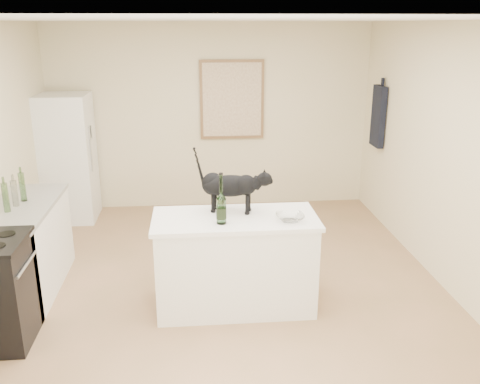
% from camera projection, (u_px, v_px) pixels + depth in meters
% --- Properties ---
extents(floor, '(5.50, 5.50, 0.00)m').
position_uv_depth(floor, '(224.00, 295.00, 5.16)').
color(floor, '#A67958').
rests_on(floor, ground).
extents(ceiling, '(5.50, 5.50, 0.00)m').
position_uv_depth(ceiling, '(221.00, 20.00, 4.36)').
color(ceiling, white).
rests_on(ceiling, ground).
extents(wall_back, '(4.50, 0.00, 4.50)m').
position_uv_depth(wall_back, '(211.00, 117.00, 7.37)').
color(wall_back, beige).
rests_on(wall_back, ground).
extents(wall_front, '(4.50, 0.00, 4.50)m').
position_uv_depth(wall_front, '(261.00, 344.00, 2.16)').
color(wall_front, beige).
rests_on(wall_front, ground).
extents(wall_right, '(0.00, 5.50, 5.50)m').
position_uv_depth(wall_right, '(457.00, 163.00, 4.96)').
color(wall_right, beige).
rests_on(wall_right, ground).
extents(island_base, '(1.44, 0.67, 0.86)m').
position_uv_depth(island_base, '(235.00, 264.00, 4.85)').
color(island_base, white).
rests_on(island_base, floor).
extents(island_top, '(1.50, 0.70, 0.04)m').
position_uv_depth(island_top, '(235.00, 219.00, 4.71)').
color(island_top, white).
rests_on(island_top, island_base).
extents(left_cabinets, '(0.60, 1.40, 0.86)m').
position_uv_depth(left_cabinets, '(25.00, 250.00, 5.15)').
color(left_cabinets, white).
rests_on(left_cabinets, floor).
extents(left_countertop, '(0.62, 1.44, 0.04)m').
position_uv_depth(left_countertop, '(19.00, 207.00, 5.01)').
color(left_countertop, gray).
rests_on(left_countertop, left_cabinets).
extents(fridge, '(0.68, 0.68, 1.70)m').
position_uv_depth(fridge, '(67.00, 158.00, 6.96)').
color(fridge, white).
rests_on(fridge, floor).
extents(artwork_frame, '(0.90, 0.03, 1.10)m').
position_uv_depth(artwork_frame, '(232.00, 100.00, 7.29)').
color(artwork_frame, brown).
rests_on(artwork_frame, wall_back).
extents(artwork_canvas, '(0.82, 0.00, 1.02)m').
position_uv_depth(artwork_canvas, '(232.00, 100.00, 7.27)').
color(artwork_canvas, beige).
rests_on(artwork_canvas, wall_back).
extents(hanging_garment, '(0.08, 0.34, 0.80)m').
position_uv_depth(hanging_garment, '(378.00, 116.00, 6.86)').
color(hanging_garment, black).
rests_on(hanging_garment, wall_right).
extents(black_cat, '(0.67, 0.35, 0.45)m').
position_uv_depth(black_cat, '(230.00, 189.00, 4.77)').
color(black_cat, black).
rests_on(black_cat, island_top).
extents(wine_bottle, '(0.11, 0.11, 0.41)m').
position_uv_depth(wine_bottle, '(221.00, 201.00, 4.49)').
color(wine_bottle, '#205020').
rests_on(wine_bottle, island_top).
extents(glass_bowl, '(0.26, 0.26, 0.06)m').
position_uv_depth(glass_bowl, '(290.00, 217.00, 4.61)').
color(glass_bowl, white).
rests_on(glass_bowl, island_top).
extents(fridge_paper, '(0.04, 0.12, 0.17)m').
position_uv_depth(fridge_paper, '(91.00, 131.00, 6.88)').
color(fridge_paper, beige).
rests_on(fridge_paper, fridge).
extents(counter_bottle_cluster, '(0.12, 0.37, 0.29)m').
position_uv_depth(counter_bottle_cluster, '(14.00, 192.00, 4.95)').
color(counter_bottle_cluster, '#1E4E1A').
rests_on(counter_bottle_cluster, left_countertop).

